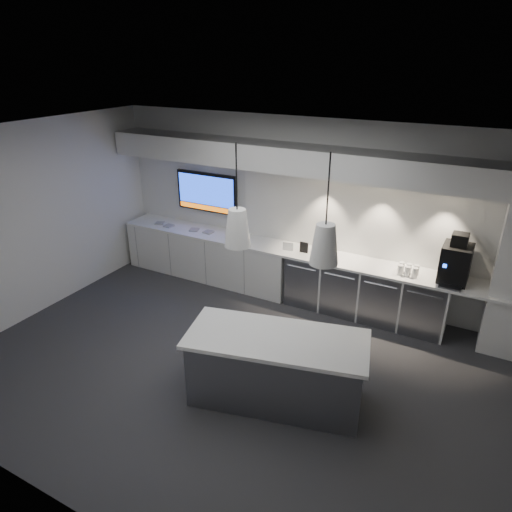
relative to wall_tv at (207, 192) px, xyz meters
The scene contains 26 objects.
floor 3.47m from the wall_tv, 52.18° to the right, with size 7.00×7.00×0.00m, color #303033.
ceiling 3.42m from the wall_tv, 52.18° to the right, with size 7.00×7.00×0.00m, color black.
wall_back 1.90m from the wall_tv, ahead, with size 7.00×7.00×0.00m, color silver.
wall_front 5.30m from the wall_tv, 68.99° to the right, with size 7.00×7.00×0.00m, color silver.
wall_left 2.92m from the wall_tv, 123.17° to the right, with size 7.00×7.00×0.00m, color silver.
back_counter 2.04m from the wall_tv, ahead, with size 6.80×0.65×0.04m, color white.
left_base_cabinets 1.17m from the wall_tv, 61.19° to the right, with size 3.30×0.63×0.86m, color white.
fridge_unit_a 2.45m from the wall_tv, ahead, with size 0.60×0.61×0.85m, color gray.
fridge_unit_b 3.01m from the wall_tv, ahead, with size 0.60×0.61×0.85m, color gray.
fridge_unit_c 3.60m from the wall_tv, ahead, with size 0.60×0.61×0.85m, color gray.
fridge_unit_d 4.21m from the wall_tv, ahead, with size 0.60×0.61×0.85m, color gray.
backsplash 3.10m from the wall_tv, ahead, with size 4.60×0.03×1.30m, color white.
soffit 2.09m from the wall_tv, ahead, with size 6.90×0.60×0.40m, color white.
wall_tv is the anchor object (origin of this frame).
island 4.00m from the wall_tv, 44.81° to the right, with size 2.25×1.36×0.89m.
bin 3.41m from the wall_tv, 58.33° to the right, with size 0.35×0.35×0.49m, color gray.
coffee_machine 4.36m from the wall_tv, ahead, with size 0.40×0.57×0.72m.
sign_black 2.17m from the wall_tv, ahead, with size 0.14×0.02×0.18m, color black.
sign_white 1.93m from the wall_tv, 10.96° to the right, with size 0.18×0.02×0.14m, color white.
cup_cluster 3.80m from the wall_tv, ahead, with size 0.29×0.19×0.16m, color white, non-canonical shape.
tray_a 1.15m from the wall_tv, 159.65° to the right, with size 0.16×0.16×0.03m, color #959595.
tray_b 0.98m from the wall_tv, 150.35° to the right, with size 0.16×0.16×0.03m, color #959595.
tray_c 0.73m from the wall_tv, 108.60° to the right, with size 0.16×0.16×0.03m, color #959595.
tray_d 0.74m from the wall_tv, 56.54° to the right, with size 0.16×0.16×0.03m, color #959595.
pendant_left 3.56m from the wall_tv, 50.57° to the right, with size 0.29×0.29×1.12m.
pendant_right 4.26m from the wall_tv, 40.01° to the right, with size 0.29×0.29×1.12m.
Camera 1 is at (2.69, -4.27, 3.88)m, focal length 32.00 mm.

